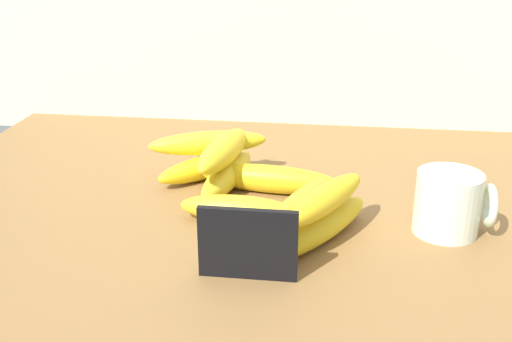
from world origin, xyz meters
The scene contains 12 objects.
counter_top centered at (0.00, 0.00, 1.50)cm, with size 110.00×76.00×3.00cm, color brown.
chalkboard_sign centered at (-1.36, -19.70, 6.86)cm, with size 11.00×1.80×8.40cm.
coffee_mug centered at (22.31, -5.48, 7.01)cm, with size 9.69×8.19×8.02cm.
banana_0 centered at (-11.92, 8.24, 4.84)cm, with size 17.15×3.67×3.67cm, color yellow.
banana_1 centered at (-4.38, -6.46, 4.91)cm, with size 16.09×3.83×3.83cm, color yellow.
banana_2 centered at (-1.57, 4.14, 5.06)cm, with size 20.93×4.11×4.11cm, color yellow.
banana_3 centered at (-8.03, 4.87, 5.00)cm, with size 18.16×4.00×4.00cm, color yellow.
banana_4 centered at (3.97, -2.26, 4.80)cm, with size 17.01×3.59×3.59cm, color gold.
banana_5 centered at (5.84, -10.59, 5.11)cm, with size 20.49×4.23×4.23cm, color gold.
banana_6 centered at (-8.44, 4.24, 9.10)cm, with size 17.01×4.18×4.18cm, color yellow.
banana_7 centered at (-11.67, 9.02, 8.48)cm, with size 18.18×3.62×3.62cm, color yellow.
banana_8 centered at (6.77, -10.52, 8.95)cm, with size 17.07×3.46×3.46cm, color yellow.
Camera 1 is at (7.42, -78.79, 39.76)cm, focal length 43.37 mm.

